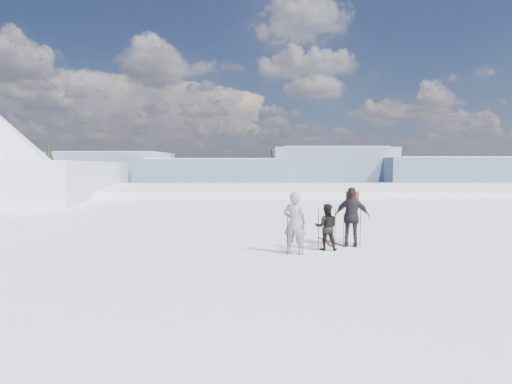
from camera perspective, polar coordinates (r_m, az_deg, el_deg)
lake_basin at (r=41.34m, az=2.03°, el=-8.95°), size 820.00×820.00×71.62m
far_mountain_range at (r=466.21m, az=2.54°, el=2.77°), size 770.00×110.00×53.00m
near_ridge at (r=46.81m, az=-32.69°, el=-4.33°), size 31.37×35.68×25.62m
skier_grey at (r=12.29m, az=5.53°, el=-4.45°), size 0.82×0.67×1.92m
skier_dark at (r=13.04m, az=10.02°, el=-4.95°), size 0.82×0.69×1.50m
skier_pack at (r=13.70m, az=13.54°, el=-3.51°), size 1.26×0.78×2.00m
backpack at (r=13.84m, az=13.64°, el=1.98°), size 0.48×0.35×0.61m
ski_poles at (r=12.92m, az=9.92°, el=-5.55°), size 2.55×1.08×1.35m
skis_loose at (r=14.49m, az=10.41°, el=-7.00°), size 0.68×1.70×0.03m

